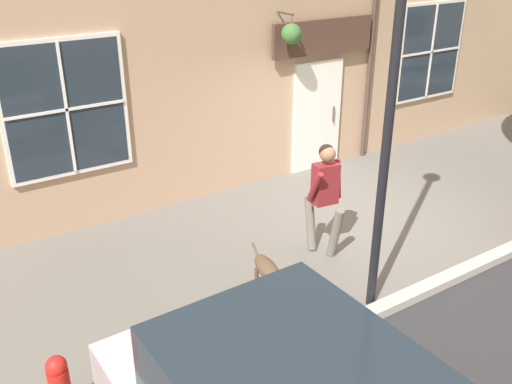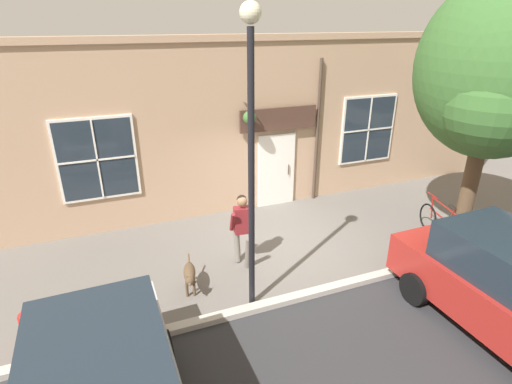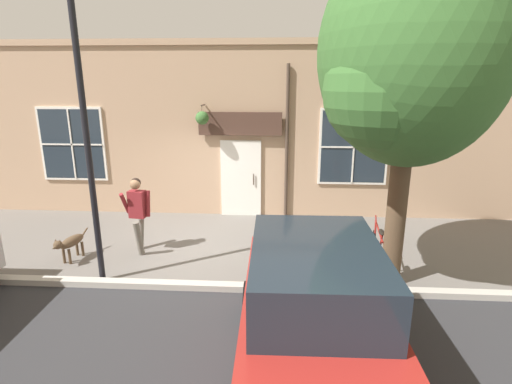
# 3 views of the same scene
# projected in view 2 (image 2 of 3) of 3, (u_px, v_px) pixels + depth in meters

# --- Properties ---
(ground_plane) EXTENTS (90.00, 90.00, 0.00)m
(ground_plane) POSITION_uv_depth(u_px,v_px,m) (284.00, 244.00, 9.67)
(ground_plane) COLOR #66605B
(storefront_facade) EXTENTS (0.95, 18.00, 4.67)m
(storefront_facade) POSITION_uv_depth(u_px,v_px,m) (250.00, 127.00, 10.74)
(storefront_facade) COLOR tan
(storefront_facade) RESTS_ON ground_plane
(pedestrian_walking) EXTENTS (0.74, 0.59, 1.68)m
(pedestrian_walking) POSITION_uv_depth(u_px,v_px,m) (242.00, 224.00, 8.46)
(pedestrian_walking) COLOR #6B665B
(pedestrian_walking) RESTS_ON ground_plane
(dog_on_leash) EXTENTS (1.07, 0.36, 0.61)m
(dog_on_leash) POSITION_uv_depth(u_px,v_px,m) (190.00, 274.00, 7.81)
(dog_on_leash) COLOR brown
(dog_on_leash) RESTS_ON ground_plane
(street_tree_by_curb) EXTENTS (3.36, 3.03, 5.94)m
(street_tree_by_curb) POSITION_uv_depth(u_px,v_px,m) (496.00, 75.00, 8.00)
(street_tree_by_curb) COLOR brown
(street_tree_by_curb) RESTS_ON ground_plane
(leaning_bicycle) EXTENTS (1.74, 0.25, 1.00)m
(leaning_bicycle) POSITION_uv_depth(u_px,v_px,m) (442.00, 224.00, 9.77)
(leaning_bicycle) COLOR black
(leaning_bicycle) RESTS_ON ground_plane
(street_lamp) EXTENTS (0.32, 0.32, 5.25)m
(street_lamp) POSITION_uv_depth(u_px,v_px,m) (251.00, 130.00, 6.29)
(street_lamp) COLOR black
(street_lamp) RESTS_ON ground_plane
(fire_hydrant) EXTENTS (0.34, 0.20, 0.77)m
(fire_hydrant) POSITION_uv_depth(u_px,v_px,m) (28.00, 331.00, 6.41)
(fire_hydrant) COLOR red
(fire_hydrant) RESTS_ON ground_plane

